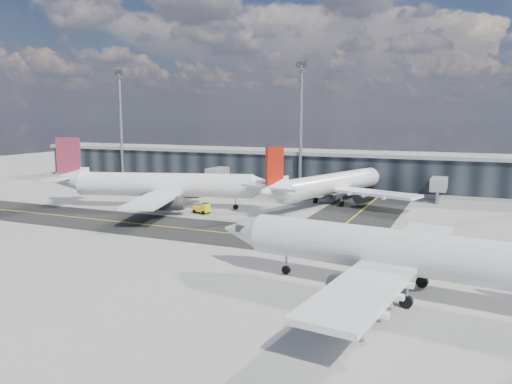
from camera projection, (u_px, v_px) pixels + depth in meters
ground at (192, 237)px, 70.72m from camera, size 300.00×300.00×0.00m
taxiway_lanes at (248, 224)px, 78.90m from camera, size 180.00×63.00×0.03m
terminal_concourse at (310, 170)px, 119.86m from camera, size 152.00×19.80×8.80m
floodlight_masts at (301, 122)px, 111.86m from camera, size 102.50×0.70×28.90m
airliner_af at (162, 185)px, 92.22m from camera, size 43.16×37.19×13.02m
airliner_redtail at (330, 184)px, 95.73m from camera, size 33.85×39.22×11.91m
airliner_near at (412, 254)px, 46.76m from camera, size 42.15×36.03×12.48m
baggage_tug at (203, 208)px, 87.15m from camera, size 3.38×2.18×1.96m
service_van at (328, 198)px, 99.36m from camera, size 2.86×5.45×1.46m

